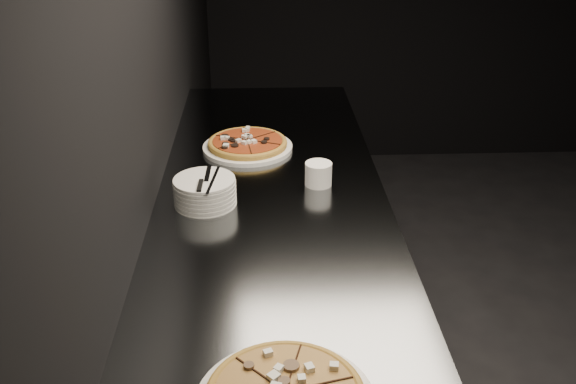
{
  "coord_description": "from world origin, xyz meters",
  "views": [
    {
      "loc": [
        -2.16,
        -1.77,
        1.86
      ],
      "look_at": [
        -2.08,
        0.03,
        0.95
      ],
      "focal_mm": 40.0,
      "sensor_mm": 36.0,
      "label": 1
    }
  ],
  "objects_px": {
    "counter": "(274,324)",
    "plate_stack": "(205,191)",
    "pizza_tomato": "(248,144)",
    "ramekin": "(318,173)",
    "cutlery": "(206,180)"
  },
  "relations": [
    {
      "from": "plate_stack",
      "to": "ramekin",
      "type": "distance_m",
      "value": 0.39
    },
    {
      "from": "pizza_tomato",
      "to": "counter",
      "type": "bearing_deg",
      "value": -79.77
    },
    {
      "from": "counter",
      "to": "plate_stack",
      "type": "xyz_separation_m",
      "value": [
        -0.21,
        0.02,
        0.5
      ]
    },
    {
      "from": "pizza_tomato",
      "to": "ramekin",
      "type": "height_order",
      "value": "ramekin"
    },
    {
      "from": "counter",
      "to": "plate_stack",
      "type": "bearing_deg",
      "value": 173.42
    },
    {
      "from": "counter",
      "to": "pizza_tomato",
      "type": "xyz_separation_m",
      "value": [
        -0.08,
        0.46,
        0.48
      ]
    },
    {
      "from": "pizza_tomato",
      "to": "plate_stack",
      "type": "height_order",
      "value": "plate_stack"
    },
    {
      "from": "plate_stack",
      "to": "cutlery",
      "type": "bearing_deg",
      "value": -62.38
    },
    {
      "from": "pizza_tomato",
      "to": "ramekin",
      "type": "bearing_deg",
      "value": -52.58
    },
    {
      "from": "cutlery",
      "to": "pizza_tomato",
      "type": "bearing_deg",
      "value": 76.34
    },
    {
      "from": "counter",
      "to": "pizza_tomato",
      "type": "distance_m",
      "value": 0.67
    },
    {
      "from": "counter",
      "to": "ramekin",
      "type": "bearing_deg",
      "value": 43.14
    },
    {
      "from": "plate_stack",
      "to": "ramekin",
      "type": "bearing_deg",
      "value": 18.46
    },
    {
      "from": "cutlery",
      "to": "ramekin",
      "type": "height_order",
      "value": "cutlery"
    },
    {
      "from": "pizza_tomato",
      "to": "plate_stack",
      "type": "bearing_deg",
      "value": -106.29
    }
  ]
}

